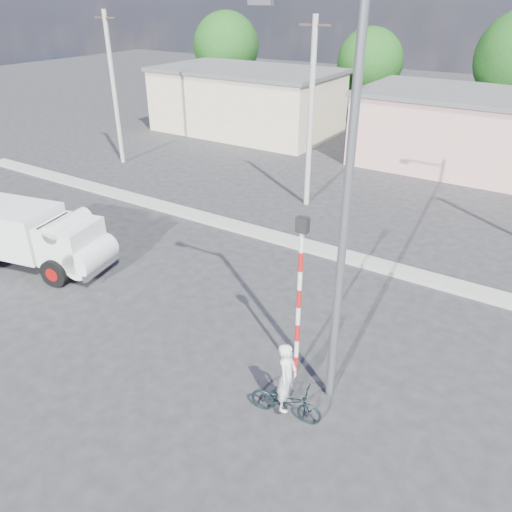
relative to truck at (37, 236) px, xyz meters
The scene contains 9 objects.
ground_plane 7.41m from the truck, 12.15° to the right, with size 120.00×120.00×0.00m, color #272729.
median 9.70m from the truck, 42.10° to the left, with size 40.00×0.80×0.16m, color #99968E.
truck is the anchor object (origin of this frame).
bicycle 11.03m from the truck, ahead, with size 0.60×1.72×0.90m, color black.
cyclist 11.01m from the truck, ahead, with size 0.64×0.42×1.74m, color silver.
traffic_pole 10.44m from the truck, ahead, with size 0.28×0.18×4.36m.
streetlight 11.90m from the truck, ahead, with size 2.34×0.22×9.00m.
building_row 22.08m from the truck, 68.04° to the left, with size 37.80×7.30×4.44m.
utility_poles 15.03m from the truck, 45.17° to the left, with size 35.40×0.24×8.00m.
Camera 1 is at (7.79, -7.52, 8.73)m, focal length 35.00 mm.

